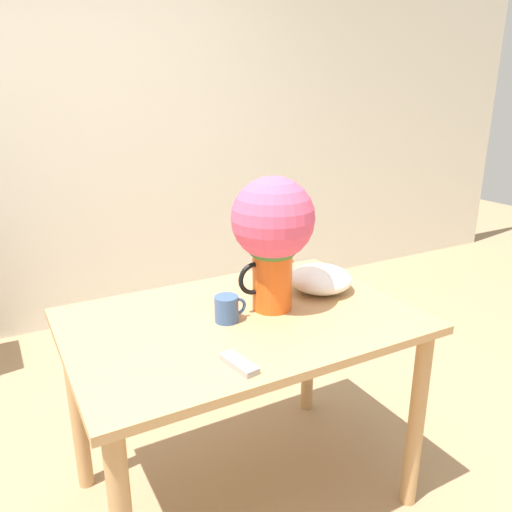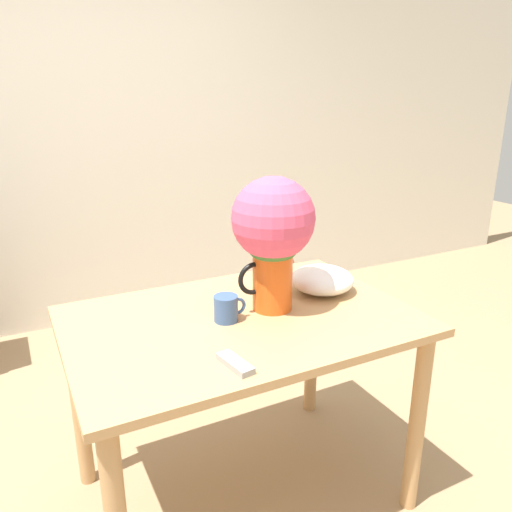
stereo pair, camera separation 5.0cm
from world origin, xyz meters
name	(u,v)px [view 1 (the left image)]	position (x,y,z in m)	size (l,w,h in m)	color
ground_plane	(191,502)	(0.00, 0.00, 0.00)	(12.00, 12.00, 0.00)	#9E7F5B
wall_back	(70,131)	(0.00, 1.90, 1.30)	(8.00, 0.05, 2.60)	silver
table	(242,347)	(0.21, -0.05, 0.66)	(1.21, 0.82, 0.77)	tan
flower_vase	(273,230)	(0.34, -0.04, 1.07)	(0.30, 0.30, 0.49)	#E05619
coffee_mug	(227,309)	(0.15, -0.06, 0.82)	(0.12, 0.08, 0.09)	#385689
white_bowl	(320,279)	(0.60, 0.02, 0.82)	(0.25, 0.25, 0.10)	white
remote_control	(239,364)	(0.04, -0.35, 0.78)	(0.07, 0.15, 0.02)	#999999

